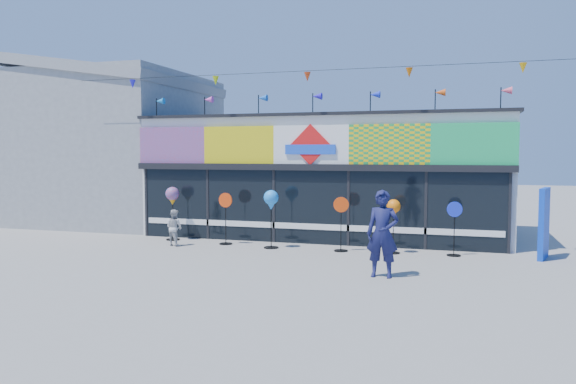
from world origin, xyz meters
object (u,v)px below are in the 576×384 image
at_px(blue_sign, 544,223).
at_px(spinner_3, 341,223).
at_px(spinner_2, 271,202).
at_px(spinner_1, 226,217).
at_px(adult_man, 383,234).
at_px(spinner_5, 454,227).
at_px(child, 174,228).
at_px(spinner_4, 394,210).
at_px(spinner_0, 172,198).

relative_size(blue_sign, spinner_3, 1.21).
xyz_separation_m(spinner_2, spinner_3, (2.10, 0.08, -0.56)).
relative_size(spinner_1, adult_man, 0.80).
height_order(spinner_5, child, spinner_5).
distance_m(spinner_1, spinner_4, 5.18).
bearing_deg(blue_sign, spinner_3, -159.24).
xyz_separation_m(blue_sign, spinner_2, (-7.54, -0.54, 0.43)).
height_order(blue_sign, spinner_4, blue_sign).
xyz_separation_m(spinner_0, spinner_1, (2.00, -0.29, -0.54)).
height_order(spinner_2, adult_man, adult_man).
relative_size(blue_sign, spinner_2, 1.10).
bearing_deg(spinner_3, spinner_1, 177.37).
xyz_separation_m(spinner_2, child, (-2.99, -0.45, -0.83)).
relative_size(blue_sign, spinner_5, 1.27).
bearing_deg(adult_man, spinner_3, 118.99).
distance_m(spinner_2, spinner_3, 2.18).
distance_m(spinner_0, spinner_1, 2.09).
bearing_deg(spinner_2, spinner_1, 170.88).
bearing_deg(blue_sign, child, -158.67).
relative_size(spinner_2, spinner_5, 1.16).
bearing_deg(spinner_5, adult_man, -115.39).
xyz_separation_m(blue_sign, spinner_0, (-11.11, -0.00, 0.43)).
bearing_deg(spinner_2, spinner_5, 3.08).
bearing_deg(spinner_2, adult_man, -38.72).
height_order(spinner_1, child, spinner_1).
xyz_separation_m(spinner_1, spinner_2, (1.58, -0.25, 0.54)).
xyz_separation_m(spinner_3, spinner_5, (3.14, 0.20, -0.04)).
bearing_deg(spinner_1, spinner_2, -9.12).
bearing_deg(spinner_3, spinner_0, 175.42).
xyz_separation_m(spinner_3, adult_man, (1.60, -3.05, 0.17)).
distance_m(spinner_2, adult_man, 4.76).
bearing_deg(spinner_2, spinner_3, 2.30).
bearing_deg(adult_man, blue_sign, 43.78).
bearing_deg(spinner_5, spinner_3, -176.39).
distance_m(spinner_4, child, 6.64).
xyz_separation_m(spinner_0, spinner_4, (7.17, -0.36, -0.16)).
relative_size(spinner_5, child, 1.35).
bearing_deg(spinner_3, spinner_4, 3.53).
xyz_separation_m(spinner_0, spinner_3, (5.68, -0.45, -0.56)).
bearing_deg(spinner_4, spinner_0, 177.10).
relative_size(spinner_1, spinner_3, 1.02).
bearing_deg(spinner_3, adult_man, -62.38).
relative_size(spinner_4, spinner_5, 1.02).
distance_m(spinner_5, adult_man, 3.60).
relative_size(blue_sign, adult_man, 0.96).
bearing_deg(adult_man, spinner_0, 155.64).
bearing_deg(spinner_4, spinner_2, -177.19).
height_order(spinner_4, child, spinner_4).
distance_m(spinner_1, spinner_2, 1.69).
relative_size(spinner_3, adult_man, 0.79).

